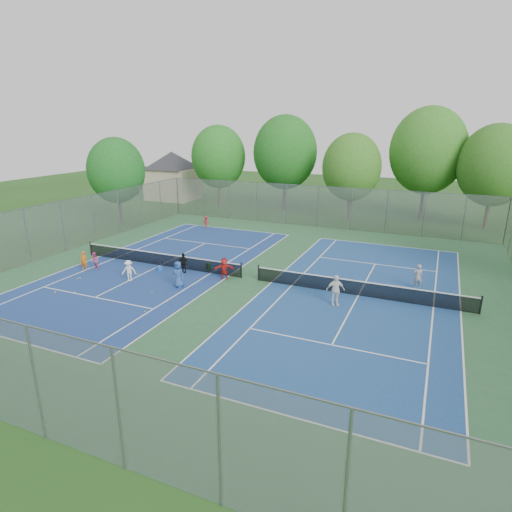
% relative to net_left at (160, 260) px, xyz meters
% --- Properties ---
extents(ground, '(120.00, 120.00, 0.00)m').
position_rel_net_left_xyz_m(ground, '(7.00, 0.00, -0.46)').
color(ground, '#1F4917').
rests_on(ground, ground).
extents(court_pad, '(32.00, 32.00, 0.01)m').
position_rel_net_left_xyz_m(court_pad, '(7.00, 0.00, -0.45)').
color(court_pad, '#2B5A36').
rests_on(court_pad, ground).
extents(court_left, '(10.97, 23.77, 0.01)m').
position_rel_net_left_xyz_m(court_left, '(0.00, 0.00, -0.44)').
color(court_left, navy).
rests_on(court_left, court_pad).
extents(court_right, '(10.97, 23.77, 0.01)m').
position_rel_net_left_xyz_m(court_right, '(14.00, 0.00, -0.44)').
color(court_right, navy).
rests_on(court_right, court_pad).
extents(net_left, '(12.87, 0.10, 0.91)m').
position_rel_net_left_xyz_m(net_left, '(0.00, 0.00, 0.00)').
color(net_left, black).
rests_on(net_left, ground).
extents(net_right, '(12.87, 0.10, 0.91)m').
position_rel_net_left_xyz_m(net_right, '(14.00, 0.00, 0.00)').
color(net_right, black).
rests_on(net_right, ground).
extents(fence_north, '(32.00, 0.10, 4.00)m').
position_rel_net_left_xyz_m(fence_north, '(7.00, 16.00, 1.54)').
color(fence_north, gray).
rests_on(fence_north, ground).
extents(fence_south, '(32.00, 0.10, 4.00)m').
position_rel_net_left_xyz_m(fence_south, '(7.00, -16.00, 1.54)').
color(fence_south, gray).
rests_on(fence_south, ground).
extents(fence_west, '(0.10, 32.00, 4.00)m').
position_rel_net_left_xyz_m(fence_west, '(-9.00, 0.00, 1.54)').
color(fence_west, gray).
rests_on(fence_west, ground).
extents(house, '(11.03, 11.03, 7.30)m').
position_rel_net_left_xyz_m(house, '(-15.00, 24.00, 3.76)').
color(house, '#B7A88C').
rests_on(house, ground).
extents(tree_nw, '(6.40, 6.40, 9.58)m').
position_rel_net_left_xyz_m(tree_nw, '(-7.00, 22.00, 5.44)').
color(tree_nw, '#443326').
rests_on(tree_nw, ground).
extents(tree_nl, '(7.20, 7.20, 10.69)m').
position_rel_net_left_xyz_m(tree_nl, '(1.00, 23.00, 6.09)').
color(tree_nl, '#443326').
rests_on(tree_nl, ground).
extents(tree_nc, '(6.00, 6.00, 8.85)m').
position_rel_net_left_xyz_m(tree_nc, '(9.00, 21.00, 4.94)').
color(tree_nc, '#443326').
rests_on(tree_nc, ground).
extents(tree_nr, '(7.60, 7.60, 11.42)m').
position_rel_net_left_xyz_m(tree_nr, '(16.00, 24.00, 6.59)').
color(tree_nr, '#443326').
rests_on(tree_nr, ground).
extents(tree_ne, '(6.60, 6.60, 9.77)m').
position_rel_net_left_xyz_m(tree_ne, '(22.00, 22.00, 5.51)').
color(tree_ne, '#443326').
rests_on(tree_ne, ground).
extents(tree_side_w, '(5.60, 5.60, 8.47)m').
position_rel_net_left_xyz_m(tree_side_w, '(-12.00, 10.00, 4.79)').
color(tree_side_w, '#443326').
rests_on(tree_side_w, ground).
extents(ball_crate, '(0.40, 0.40, 0.26)m').
position_rel_net_left_xyz_m(ball_crate, '(0.56, -0.90, -0.32)').
color(ball_crate, blue).
rests_on(ball_crate, ground).
extents(ball_hopper, '(0.31, 0.31, 0.52)m').
position_rel_net_left_xyz_m(ball_hopper, '(3.63, 0.55, -0.20)').
color(ball_hopper, green).
rests_on(ball_hopper, ground).
extents(student_a, '(0.56, 0.45, 1.36)m').
position_rel_net_left_xyz_m(student_a, '(-4.20, -2.90, 0.22)').
color(student_a, '#CB6113').
rests_on(student_a, ground).
extents(student_b, '(0.72, 0.66, 1.21)m').
position_rel_net_left_xyz_m(student_b, '(-3.68, -2.43, 0.15)').
color(student_b, '#CE5089').
rests_on(student_b, ground).
extents(student_c, '(1.04, 0.90, 1.39)m').
position_rel_net_left_xyz_m(student_c, '(0.04, -3.37, 0.24)').
color(student_c, silver).
rests_on(student_c, ground).
extents(student_d, '(0.81, 0.34, 1.39)m').
position_rel_net_left_xyz_m(student_d, '(2.34, -0.60, 0.24)').
color(student_d, black).
rests_on(student_d, ground).
extents(student_e, '(0.81, 0.53, 1.66)m').
position_rel_net_left_xyz_m(student_e, '(3.53, -3.03, 0.38)').
color(student_e, '#274A90').
rests_on(student_e, ground).
extents(student_f, '(1.38, 0.95, 1.43)m').
position_rel_net_left_xyz_m(student_f, '(5.45, -0.60, 0.26)').
color(student_f, red).
rests_on(student_f, ground).
extents(child_far_baseline, '(0.76, 0.47, 1.15)m').
position_rel_net_left_xyz_m(child_far_baseline, '(-2.79, 11.38, 0.12)').
color(child_far_baseline, '#A71726').
rests_on(child_far_baseline, ground).
extents(instructor, '(0.65, 0.51, 1.58)m').
position_rel_net_left_xyz_m(instructor, '(17.06, 2.58, 0.33)').
color(instructor, gray).
rests_on(instructor, ground).
extents(teen_court_b, '(1.12, 0.86, 1.77)m').
position_rel_net_left_xyz_m(teen_court_b, '(13.03, -1.86, 0.43)').
color(teen_court_b, white).
rests_on(teen_court_b, ground).
extents(tennis_ball_0, '(0.07, 0.07, 0.07)m').
position_rel_net_left_xyz_m(tennis_ball_0, '(-0.16, -2.28, -0.42)').
color(tennis_ball_0, '#D6E435').
rests_on(tennis_ball_0, ground).
extents(tennis_ball_1, '(0.07, 0.07, 0.07)m').
position_rel_net_left_xyz_m(tennis_ball_1, '(3.93, -6.91, -0.42)').
color(tennis_ball_1, '#B0CF30').
rests_on(tennis_ball_1, ground).
extents(tennis_ball_2, '(0.07, 0.07, 0.07)m').
position_rel_net_left_xyz_m(tennis_ball_2, '(0.02, -3.55, -0.42)').
color(tennis_ball_2, '#C7D531').
rests_on(tennis_ball_2, ground).
extents(tennis_ball_3, '(0.07, 0.07, 0.07)m').
position_rel_net_left_xyz_m(tennis_ball_3, '(-0.24, -3.18, -0.42)').
color(tennis_ball_3, '#B7D531').
rests_on(tennis_ball_3, ground).
extents(tennis_ball_4, '(0.07, 0.07, 0.07)m').
position_rel_net_left_xyz_m(tennis_ball_4, '(-3.94, -3.35, -0.42)').
color(tennis_ball_4, '#C9DE33').
rests_on(tennis_ball_4, ground).
extents(tennis_ball_5, '(0.07, 0.07, 0.07)m').
position_rel_net_left_xyz_m(tennis_ball_5, '(3.15, -2.93, -0.42)').
color(tennis_ball_5, gold).
rests_on(tennis_ball_5, ground).
extents(tennis_ball_6, '(0.07, 0.07, 0.07)m').
position_rel_net_left_xyz_m(tennis_ball_6, '(-2.69, -6.80, -0.42)').
color(tennis_ball_6, '#CED732').
rests_on(tennis_ball_6, ground).
extents(tennis_ball_7, '(0.07, 0.07, 0.07)m').
position_rel_net_left_xyz_m(tennis_ball_7, '(-3.22, -4.32, -0.42)').
color(tennis_ball_7, yellow).
rests_on(tennis_ball_7, ground).
extents(tennis_ball_8, '(0.07, 0.07, 0.07)m').
position_rel_net_left_xyz_m(tennis_ball_8, '(-1.61, -6.35, -0.42)').
color(tennis_ball_8, '#CFED37').
rests_on(tennis_ball_8, ground).
extents(tennis_ball_9, '(0.07, 0.07, 0.07)m').
position_rel_net_left_xyz_m(tennis_ball_9, '(2.62, -4.53, -0.42)').
color(tennis_ball_9, '#BAD531').
rests_on(tennis_ball_9, ground).
extents(tennis_ball_10, '(0.07, 0.07, 0.07)m').
position_rel_net_left_xyz_m(tennis_ball_10, '(-3.27, -4.49, -0.42)').
color(tennis_ball_10, '#C1D130').
rests_on(tennis_ball_10, ground).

